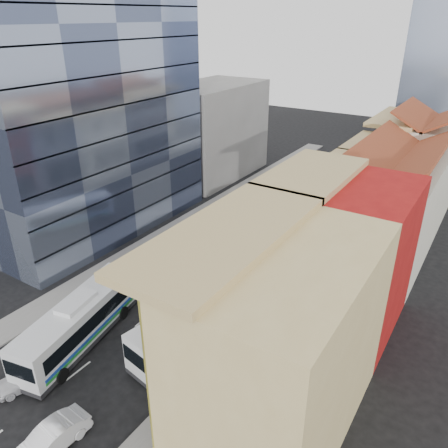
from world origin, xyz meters
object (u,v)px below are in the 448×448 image
Objects in this scene: office_tower at (84,99)px; bus_left_far at (188,252)px; shophouse_tan at (284,346)px; sedan_left at (28,376)px; sedan_right at (50,439)px; bus_right at (199,321)px; bus_left_near at (80,321)px.

office_tower reaches higher than bus_left_far.
sedan_left is (-15.85, -6.66, -5.27)m from shophouse_tan.
shophouse_tan is at bearing 43.55° from sedan_left.
sedan_right is at bearing -2.80° from sedan_left.
bus_right is at bearing 86.05° from sedan_right.
bus_left_far is 0.88× the size of bus_right.
sedan_right is at bearing -138.73° from shophouse_tan.
bus_left_far is at bearing 109.63° from sedan_right.
shophouse_tan is 1.15× the size of bus_right.
bus_left_far is at bearing 111.21° from sedan_left.
bus_left_near is 2.54× the size of sedan_right.
office_tower is at bearing 136.31° from sedan_right.
shophouse_tan is 35.19m from office_tower.
shophouse_tan is 20.35m from bus_left_far.
sedan_left is (0.38, -5.05, -1.22)m from bus_left_near.
sedan_left is at bearing 160.90° from sedan_right.
office_tower is 29.32m from sedan_left.
bus_right is (7.50, -8.49, 0.24)m from bus_left_far.
bus_left_near is 9.18m from bus_right.
sedan_right is at bearing -48.14° from office_tower.
sedan_left is (-7.35, -10.00, -1.22)m from bus_right.
office_tower is 2.82× the size of bus_left_far.
shophouse_tan is at bearing 45.72° from sedan_right.
office_tower is 6.98× the size of sedan_left.
bus_left_far reaches higher than sedan_left.
shophouse_tan is at bearing -56.15° from bus_left_far.
shophouse_tan reaches higher than sedan_left.
bus_left_far is (-16.00, 11.83, -4.29)m from shophouse_tan.
bus_right reaches higher than sedan_right.
bus_left_near is at bearing -46.59° from office_tower.
bus_left_far is at bearing 77.75° from bus_left_near.
shophouse_tan is 16.81m from bus_left_near.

